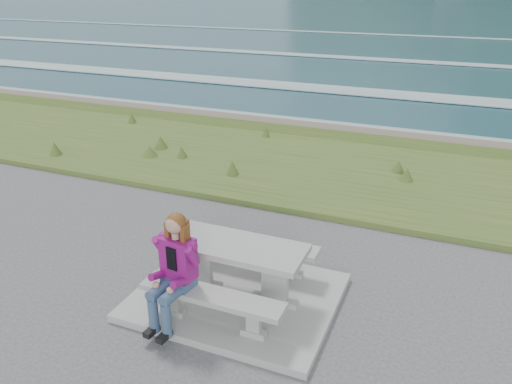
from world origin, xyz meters
The scene contains 8 objects.
concrete_slab centered at (0.00, 0.00, 0.05)m, with size 2.60×2.10×0.10m, color #9A9A95.
picnic_table centered at (0.00, 0.00, 0.68)m, with size 1.80×0.75×0.75m.
bench_landward centered at (0.00, -0.70, 0.45)m, with size 1.80×0.35×0.45m.
bench_seaward centered at (0.00, 0.70, 0.45)m, with size 1.80×0.35×0.45m.
grass_verge centered at (0.00, 5.00, 0.00)m, with size 160.00×4.50×0.22m, color #355A21.
shore_drop centered at (0.00, 7.90, 0.00)m, with size 160.00×0.80×2.20m, color #615A49.
ocean centered at (0.00, 25.09, -1.74)m, with size 1600.00×1600.00×0.09m.
seated_woman centered at (-0.45, -0.83, 0.62)m, with size 0.47×0.74×1.41m.
Camera 1 is at (2.37, -5.04, 3.98)m, focal length 35.00 mm.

